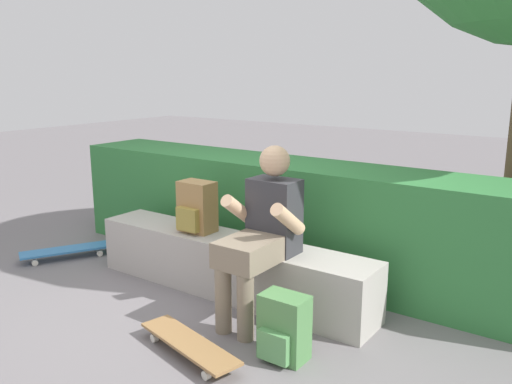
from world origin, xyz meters
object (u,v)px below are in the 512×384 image
(bench_main, at_px, (229,265))
(backpack_on_ground, at_px, (283,328))
(skateboard_near_person, at_px, (189,344))
(backpack_on_bench, at_px, (196,208))
(person_skater, at_px, (262,229))
(skateboard_beside_bench, at_px, (67,250))

(bench_main, height_order, backpack_on_ground, bench_main)
(skateboard_near_person, xyz_separation_m, backpack_on_bench, (-0.69, 0.87, 0.56))
(bench_main, height_order, person_skater, person_skater)
(person_skater, bearing_deg, bench_main, 155.68)
(person_skater, xyz_separation_m, skateboard_beside_bench, (-2.15, -0.05, -0.57))
(skateboard_near_person, bearing_deg, bench_main, 113.65)
(person_skater, height_order, skateboard_near_person, person_skater)
(bench_main, distance_m, backpack_on_bench, 0.52)
(skateboard_near_person, bearing_deg, skateboard_beside_bench, 163.38)
(skateboard_beside_bench, relative_size, backpack_on_bench, 2.00)
(person_skater, relative_size, backpack_on_bench, 2.98)
(backpack_on_bench, bearing_deg, person_skater, -14.38)
(person_skater, relative_size, skateboard_beside_bench, 1.49)
(skateboard_near_person, distance_m, backpack_on_bench, 1.25)
(bench_main, distance_m, skateboard_near_person, 0.97)
(person_skater, distance_m, skateboard_beside_bench, 2.22)
(skateboard_beside_bench, bearing_deg, skateboard_near_person, -16.62)
(skateboard_near_person, height_order, backpack_on_bench, backpack_on_bench)
(backpack_on_ground, bearing_deg, person_skater, 137.97)
(skateboard_beside_bench, xyz_separation_m, backpack_on_bench, (1.38, 0.25, 0.56))
(bench_main, distance_m, skateboard_beside_bench, 1.72)
(backpack_on_bench, bearing_deg, bench_main, 1.74)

